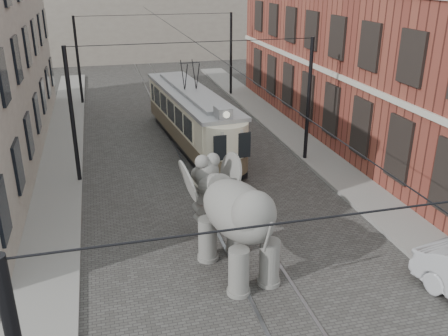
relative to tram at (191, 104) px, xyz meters
name	(u,v)px	position (x,y,z in m)	size (l,w,h in m)	color
ground	(237,231)	(-0.23, -9.80, -2.22)	(120.00, 120.00, 0.00)	#3F3D3A
tram_rails	(237,231)	(-0.23, -9.80, -2.21)	(1.54, 80.00, 0.02)	slate
sidewalk_right	(385,211)	(5.77, -9.80, -2.15)	(2.00, 60.00, 0.15)	slate
sidewalk_left	(49,254)	(-6.73, -9.80, -2.15)	(2.00, 60.00, 0.15)	slate
brick_building	(390,26)	(10.77, -0.80, 3.78)	(8.00, 26.00, 12.00)	maroon
catenary	(202,115)	(-0.43, -4.80, 0.78)	(11.00, 30.20, 6.00)	black
tram	(191,104)	(0.00, 0.00, 0.00)	(2.31, 11.20, 4.44)	beige
elephant	(238,225)	(-0.92, -12.18, -0.59)	(2.94, 5.34, 3.27)	#65625D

